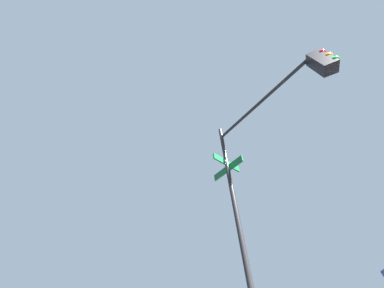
# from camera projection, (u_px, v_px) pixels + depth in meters

# --- Properties ---
(traffic_signal_near) EXTENTS (2.10, 3.52, 5.97)m
(traffic_signal_near) POSITION_uv_depth(u_px,v_px,m) (269.00, 136.00, 4.18)
(traffic_signal_near) COLOR black
(traffic_signal_near) RESTS_ON ground_plane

